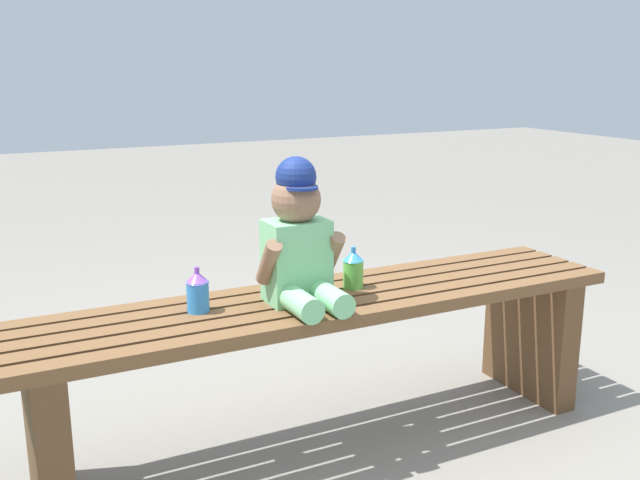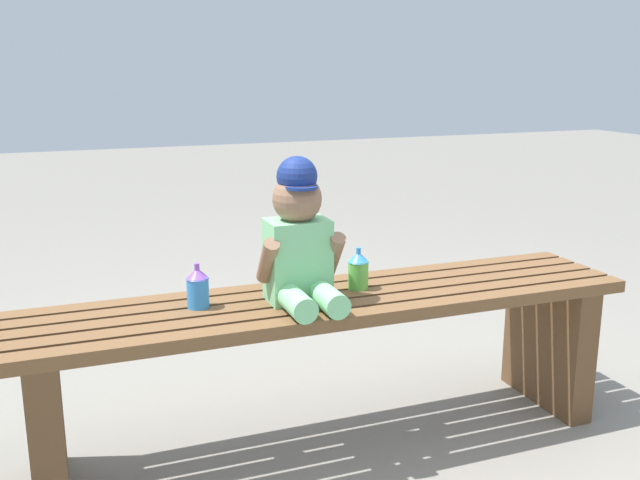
{
  "view_description": "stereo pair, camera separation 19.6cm",
  "coord_description": "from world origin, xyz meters",
  "views": [
    {
      "loc": [
        -0.9,
        -1.75,
        1.11
      ],
      "look_at": [
        -0.05,
        -0.05,
        0.64
      ],
      "focal_mm": 40.59,
      "sensor_mm": 36.0,
      "label": 1
    },
    {
      "loc": [
        -0.72,
        -1.83,
        1.11
      ],
      "look_at": [
        -0.05,
        -0.05,
        0.64
      ],
      "focal_mm": 40.59,
      "sensor_mm": 36.0,
      "label": 2
    }
  ],
  "objects": [
    {
      "name": "sippy_cup_right",
      "position": [
        0.1,
        0.03,
        0.52
      ],
      "size": [
        0.06,
        0.06,
        0.12
      ],
      "color": "#66CC4C",
      "rests_on": "park_bench"
    },
    {
      "name": "ground_plane",
      "position": [
        0.0,
        0.0,
        0.0
      ],
      "size": [
        16.0,
        16.0,
        0.0
      ],
      "primitive_type": "plane",
      "color": "gray"
    },
    {
      "name": "park_bench",
      "position": [
        0.0,
        -0.0,
        0.32
      ],
      "size": [
        1.8,
        0.37,
        0.46
      ],
      "color": "brown",
      "rests_on": "ground_plane"
    },
    {
      "name": "child_figure",
      "position": [
        -0.09,
        -0.02,
        0.64
      ],
      "size": [
        0.23,
        0.27,
        0.4
      ],
      "color": "#7FCC8C",
      "rests_on": "park_bench"
    },
    {
      "name": "sippy_cup_left",
      "position": [
        -0.37,
        0.03,
        0.52
      ],
      "size": [
        0.06,
        0.06,
        0.12
      ],
      "color": "#338CE5",
      "rests_on": "park_bench"
    }
  ]
}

